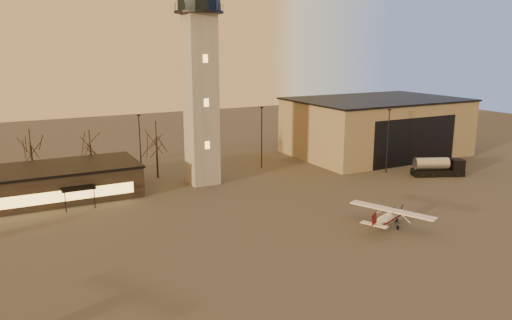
{
  "coord_description": "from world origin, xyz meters",
  "views": [
    {
      "loc": [
        -26.15,
        -36.3,
        19.7
      ],
      "look_at": [
        -0.13,
        13.0,
        6.9
      ],
      "focal_mm": 35.0,
      "sensor_mm": 36.0,
      "label": 1
    }
  ],
  "objects_px": {
    "control_tower": "(200,70)",
    "fuel_truck": "(438,168)",
    "terminal": "(39,184)",
    "cessna_front": "(390,218)",
    "hangar": "(376,126)"
  },
  "relations": [
    {
      "from": "terminal",
      "to": "cessna_front",
      "type": "bearing_deg",
      "value": -40.48
    },
    {
      "from": "cessna_front",
      "to": "terminal",
      "type": "bearing_deg",
      "value": 116.66
    },
    {
      "from": "hangar",
      "to": "fuel_truck",
      "type": "bearing_deg",
      "value": -97.46
    },
    {
      "from": "terminal",
      "to": "fuel_truck",
      "type": "height_order",
      "value": "terminal"
    },
    {
      "from": "hangar",
      "to": "fuel_truck",
      "type": "height_order",
      "value": "hangar"
    },
    {
      "from": "control_tower",
      "to": "terminal",
      "type": "distance_m",
      "value": 26.24
    },
    {
      "from": "terminal",
      "to": "cessna_front",
      "type": "relative_size",
      "value": 2.65
    },
    {
      "from": "control_tower",
      "to": "hangar",
      "type": "bearing_deg",
      "value": 6.31
    },
    {
      "from": "hangar",
      "to": "cessna_front",
      "type": "relative_size",
      "value": 3.19
    },
    {
      "from": "control_tower",
      "to": "cessna_front",
      "type": "bearing_deg",
      "value": -66.47
    },
    {
      "from": "hangar",
      "to": "terminal",
      "type": "height_order",
      "value": "hangar"
    },
    {
      "from": "cessna_front",
      "to": "fuel_truck",
      "type": "relative_size",
      "value": 1.19
    },
    {
      "from": "fuel_truck",
      "to": "terminal",
      "type": "bearing_deg",
      "value": -171.18
    },
    {
      "from": "control_tower",
      "to": "fuel_truck",
      "type": "bearing_deg",
      "value": -21.29
    },
    {
      "from": "control_tower",
      "to": "fuel_truck",
      "type": "xyz_separation_m",
      "value": [
        33.76,
        -13.15,
        -15.18
      ]
    }
  ]
}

